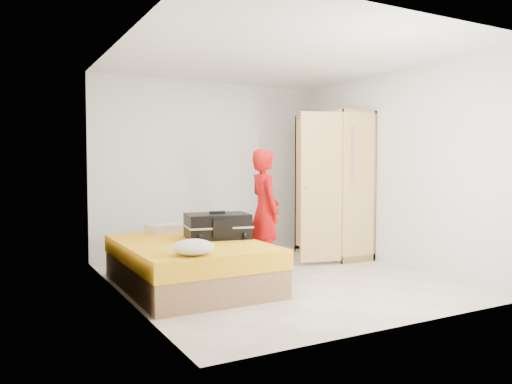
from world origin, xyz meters
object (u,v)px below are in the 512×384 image
person (265,211)px  bed (190,264)px  wardrobe (332,189)px  round_cushion (193,247)px  suitcase (217,226)px

person → bed: bearing=108.5°
bed → wardrobe: bearing=16.1°
wardrobe → person: (-1.40, -0.47, -0.23)m
round_cushion → wardrobe: bearing=28.8°
wardrobe → person: size_ratio=1.36×
person → suitcase: (-0.72, -0.15, -0.13)m
wardrobe → round_cushion: size_ratio=5.34×
person → round_cushion: person is taller
suitcase → round_cushion: suitcase is taller
wardrobe → suitcase: bearing=-163.8°
suitcase → bed: bearing=-153.6°
person → suitcase: bearing=107.2°
bed → round_cushion: size_ratio=5.14×
bed → wardrobe: (2.50, 0.72, 0.75)m
bed → person: (1.10, 0.25, 0.52)m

